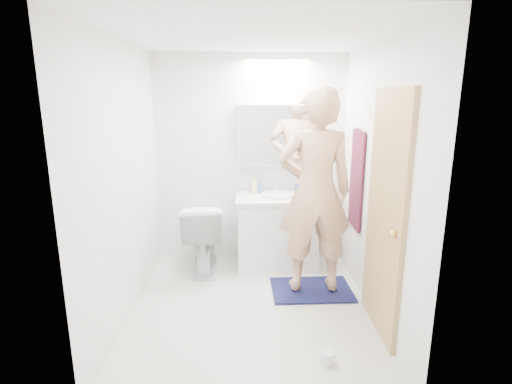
{
  "coord_description": "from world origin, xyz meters",
  "views": [
    {
      "loc": [
        -0.02,
        -3.38,
        1.94
      ],
      "look_at": [
        0.05,
        0.25,
        1.05
      ],
      "focal_mm": 27.88,
      "sensor_mm": 36.0,
      "label": 1
    }
  ],
  "objects_px": {
    "medicine_cabinet": "(276,134)",
    "soap_bottle_a": "(254,185)",
    "toilet": "(203,236)",
    "toothbrush_cup": "(299,189)",
    "vanity_cabinet": "(277,232)",
    "toilet_paper_roll": "(327,357)",
    "person": "(315,192)",
    "soap_bottle_b": "(257,186)"
  },
  "relations": [
    {
      "from": "medicine_cabinet",
      "to": "soap_bottle_a",
      "type": "bearing_deg",
      "value": -166.63
    },
    {
      "from": "toilet",
      "to": "toothbrush_cup",
      "type": "relative_size",
      "value": 7.49
    },
    {
      "from": "vanity_cabinet",
      "to": "soap_bottle_a",
      "type": "distance_m",
      "value": 0.61
    },
    {
      "from": "toothbrush_cup",
      "to": "toilet_paper_roll",
      "type": "xyz_separation_m",
      "value": [
        -0.01,
        -1.96,
        -0.82
      ]
    },
    {
      "from": "toothbrush_cup",
      "to": "toilet_paper_roll",
      "type": "height_order",
      "value": "toothbrush_cup"
    },
    {
      "from": "vanity_cabinet",
      "to": "toilet_paper_roll",
      "type": "distance_m",
      "value": 1.84
    },
    {
      "from": "vanity_cabinet",
      "to": "person",
      "type": "xyz_separation_m",
      "value": [
        0.3,
        -0.67,
        0.65
      ]
    },
    {
      "from": "medicine_cabinet",
      "to": "soap_bottle_a",
      "type": "height_order",
      "value": "medicine_cabinet"
    },
    {
      "from": "toothbrush_cup",
      "to": "person",
      "type": "bearing_deg",
      "value": -86.76
    },
    {
      "from": "toilet_paper_roll",
      "to": "person",
      "type": "bearing_deg",
      "value": 86.98
    },
    {
      "from": "soap_bottle_b",
      "to": "toilet_paper_roll",
      "type": "height_order",
      "value": "soap_bottle_b"
    },
    {
      "from": "person",
      "to": "toothbrush_cup",
      "type": "relative_size",
      "value": 18.52
    },
    {
      "from": "soap_bottle_a",
      "to": "soap_bottle_b",
      "type": "height_order",
      "value": "soap_bottle_a"
    },
    {
      "from": "toilet_paper_roll",
      "to": "medicine_cabinet",
      "type": "bearing_deg",
      "value": 97.28
    },
    {
      "from": "toilet",
      "to": "person",
      "type": "distance_m",
      "value": 1.43
    },
    {
      "from": "person",
      "to": "soap_bottle_a",
      "type": "height_order",
      "value": "person"
    },
    {
      "from": "person",
      "to": "soap_bottle_b",
      "type": "height_order",
      "value": "person"
    },
    {
      "from": "soap_bottle_b",
      "to": "toothbrush_cup",
      "type": "height_order",
      "value": "soap_bottle_b"
    },
    {
      "from": "vanity_cabinet",
      "to": "medicine_cabinet",
      "type": "bearing_deg",
      "value": 93.31
    },
    {
      "from": "medicine_cabinet",
      "to": "toilet_paper_roll",
      "type": "height_order",
      "value": "medicine_cabinet"
    },
    {
      "from": "person",
      "to": "toothbrush_cup",
      "type": "xyz_separation_m",
      "value": [
        -0.05,
        0.83,
        -0.17
      ]
    },
    {
      "from": "toilet_paper_roll",
      "to": "toothbrush_cup",
      "type": "bearing_deg",
      "value": 89.64
    },
    {
      "from": "person",
      "to": "soap_bottle_b",
      "type": "xyz_separation_m",
      "value": [
        -0.53,
        0.85,
        -0.14
      ]
    },
    {
      "from": "vanity_cabinet",
      "to": "medicine_cabinet",
      "type": "relative_size",
      "value": 1.02
    },
    {
      "from": "medicine_cabinet",
      "to": "toilet_paper_roll",
      "type": "xyz_separation_m",
      "value": [
        0.26,
        -2.01,
        -1.45
      ]
    },
    {
      "from": "toilet",
      "to": "person",
      "type": "relative_size",
      "value": 0.4
    },
    {
      "from": "toothbrush_cup",
      "to": "toilet_paper_roll",
      "type": "bearing_deg",
      "value": -90.36
    },
    {
      "from": "vanity_cabinet",
      "to": "toilet",
      "type": "bearing_deg",
      "value": -172.24
    },
    {
      "from": "vanity_cabinet",
      "to": "medicine_cabinet",
      "type": "height_order",
      "value": "medicine_cabinet"
    },
    {
      "from": "medicine_cabinet",
      "to": "person",
      "type": "bearing_deg",
      "value": -70.33
    },
    {
      "from": "toothbrush_cup",
      "to": "toilet_paper_roll",
      "type": "distance_m",
      "value": 2.12
    },
    {
      "from": "toilet",
      "to": "person",
      "type": "bearing_deg",
      "value": 150.45
    },
    {
      "from": "person",
      "to": "vanity_cabinet",
      "type": "bearing_deg",
      "value": -67.46
    },
    {
      "from": "soap_bottle_a",
      "to": "toilet_paper_roll",
      "type": "relative_size",
      "value": 1.87
    },
    {
      "from": "vanity_cabinet",
      "to": "toilet_paper_roll",
      "type": "relative_size",
      "value": 8.18
    },
    {
      "from": "toilet",
      "to": "toilet_paper_roll",
      "type": "relative_size",
      "value": 7.27
    },
    {
      "from": "medicine_cabinet",
      "to": "toothbrush_cup",
      "type": "xyz_separation_m",
      "value": [
        0.27,
        -0.05,
        -0.63
      ]
    },
    {
      "from": "medicine_cabinet",
      "to": "toilet",
      "type": "relative_size",
      "value": 1.1
    },
    {
      "from": "medicine_cabinet",
      "to": "vanity_cabinet",
      "type": "bearing_deg",
      "value": -86.69
    },
    {
      "from": "soap_bottle_b",
      "to": "toothbrush_cup",
      "type": "relative_size",
      "value": 1.51
    },
    {
      "from": "vanity_cabinet",
      "to": "person",
      "type": "relative_size",
      "value": 0.46
    },
    {
      "from": "toilet",
      "to": "toilet_paper_roll",
      "type": "height_order",
      "value": "toilet"
    }
  ]
}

